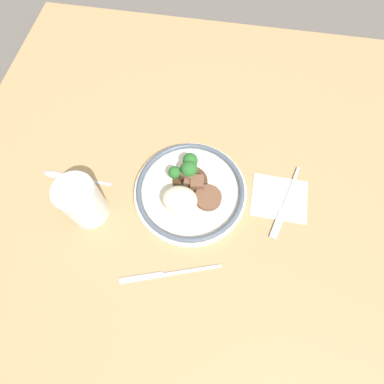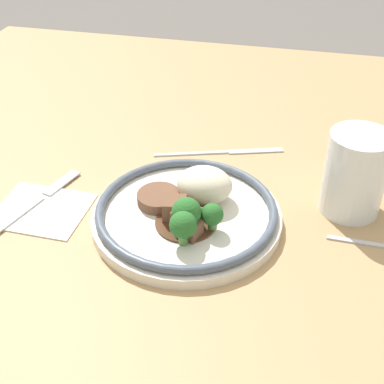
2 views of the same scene
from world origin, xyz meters
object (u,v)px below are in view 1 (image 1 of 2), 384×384
Objects in this scene: plate at (190,190)px; knife at (166,274)px; fork at (284,207)px; spoon at (64,176)px; juice_glass at (83,202)px.

knife is at bearing 84.80° from plate.
fork is at bearing 179.88° from plate.
fork and spoon have the same top height.
juice_glass is (0.21, 0.08, 0.04)m from plate.
plate is 0.23m from juice_glass.
fork is 1.10× the size of spoon.
knife is 1.21× the size of spoon.
spoon reaches higher than knife.
fork is at bearing -177.78° from spoon.
fork is 0.91× the size of knife.
plate is 1.40× the size of fork.
juice_glass is 0.13m from spoon.
juice_glass reaches higher than fork.
juice_glass is 0.58× the size of knife.
knife is (0.23, 0.19, -0.00)m from fork.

